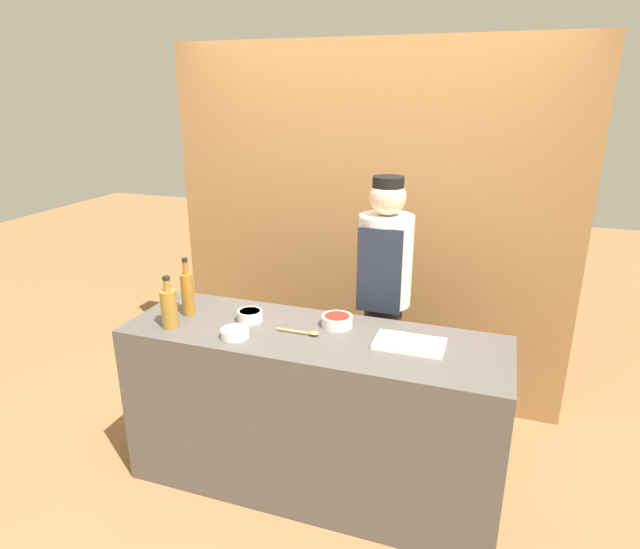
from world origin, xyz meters
TOP-DOWN VIEW (x-y plane):
  - ground_plane at (0.00, 0.00)m, footprint 14.00×14.00m
  - cabinet_wall at (0.00, 1.12)m, footprint 2.70×0.18m
  - counter at (0.00, 0.00)m, footprint 1.98×0.62m
  - sauce_bowl_brown at (-0.35, -0.16)m, footprint 0.14×0.14m
  - sauce_bowl_red at (0.09, 0.13)m, footprint 0.16×0.16m
  - sauce_bowl_green at (-0.37, 0.04)m, footprint 0.14×0.14m
  - cutting_board at (0.49, 0.03)m, footprint 0.34×0.20m
  - bottle_vinegar at (-0.73, -0.16)m, footprint 0.08×0.08m
  - bottle_amber at (-0.73, 0.01)m, footprint 0.07×0.07m
  - wooden_spoon at (-0.04, -0.02)m, footprint 0.23×0.04m
  - chef_center at (0.24, 0.58)m, footprint 0.31×0.32m

SIDE VIEW (x-z plane):
  - ground_plane at x=0.00m, z-range 0.00..0.00m
  - counter at x=0.00m, z-range 0.00..0.92m
  - chef_center at x=0.24m, z-range 0.08..1.73m
  - cutting_board at x=0.49m, z-range 0.92..0.94m
  - wooden_spoon at x=-0.04m, z-range 0.92..0.94m
  - sauce_bowl_brown at x=-0.35m, z-range 0.92..0.97m
  - sauce_bowl_red at x=0.09m, z-range 0.92..0.98m
  - sauce_bowl_green at x=-0.37m, z-range 0.92..0.98m
  - bottle_vinegar at x=-0.73m, z-range 0.89..1.17m
  - bottle_amber at x=-0.73m, z-range 0.88..1.21m
  - cabinet_wall at x=0.00m, z-range 0.00..2.40m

